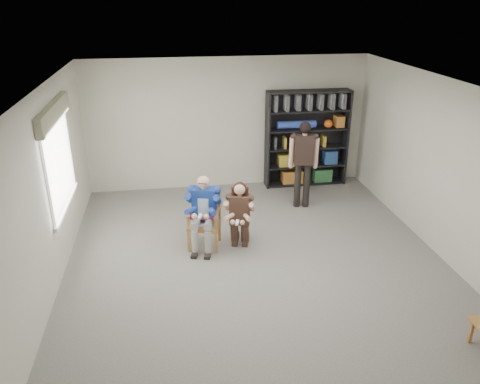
{
  "coord_description": "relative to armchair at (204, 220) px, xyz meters",
  "views": [
    {
      "loc": [
        -1.28,
        -6.18,
        3.99
      ],
      "look_at": [
        -0.2,
        0.6,
        1.05
      ],
      "focal_mm": 35.0,
      "sensor_mm": 36.0,
      "label": 1
    }
  ],
  "objects": [
    {
      "name": "standing_man",
      "position": [
        2.07,
        1.31,
        0.38
      ],
      "size": [
        0.59,
        0.4,
        1.75
      ],
      "primitive_type": null,
      "rotation": [
        0.0,
        0.0,
        -0.2
      ],
      "color": "black",
      "rests_on": "floor"
    },
    {
      "name": "room_shell",
      "position": [
        0.77,
        -0.81,
        0.91
      ],
      "size": [
        6.0,
        7.0,
        2.8
      ],
      "primitive_type": null,
      "color": "beige",
      "rests_on": "ground"
    },
    {
      "name": "armchair",
      "position": [
        0.0,
        0.0,
        0.0
      ],
      "size": [
        0.69,
        0.68,
        0.98
      ],
      "primitive_type": null,
      "rotation": [
        0.0,
        0.0,
        -0.26
      ],
      "color": "#9F5E35",
      "rests_on": "floor"
    },
    {
      "name": "kneeling_woman",
      "position": [
        0.58,
        -0.12,
        0.09
      ],
      "size": [
        0.67,
        0.88,
        1.16
      ],
      "primitive_type": null,
      "rotation": [
        0.0,
        0.0,
        -0.26
      ],
      "color": "#38251C",
      "rests_on": "floor"
    },
    {
      "name": "seated_man",
      "position": [
        0.0,
        0.0,
        0.15
      ],
      "size": [
        0.73,
        0.88,
        1.27
      ],
      "primitive_type": null,
      "rotation": [
        0.0,
        0.0,
        -0.26
      ],
      "color": "navy",
      "rests_on": "floor"
    },
    {
      "name": "floor",
      "position": [
        0.77,
        -0.81,
        -0.49
      ],
      "size": [
        6.0,
        7.0,
        0.01
      ],
      "primitive_type": "cube",
      "color": "#605F59",
      "rests_on": "ground"
    },
    {
      "name": "bookshelf",
      "position": [
        2.47,
        2.47,
        0.56
      ],
      "size": [
        1.8,
        0.38,
        2.1
      ],
      "primitive_type": null,
      "color": "black",
      "rests_on": "floor"
    },
    {
      "name": "window_left",
      "position": [
        -2.18,
        0.19,
        1.14
      ],
      "size": [
        0.16,
        2.0,
        1.75
      ],
      "primitive_type": null,
      "color": "silver",
      "rests_on": "room_shell"
    }
  ]
}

